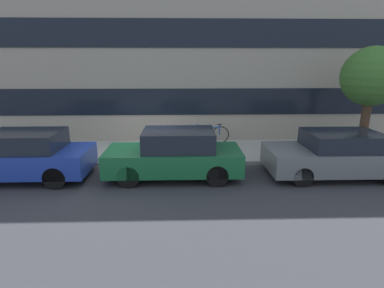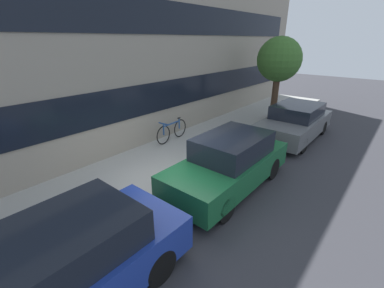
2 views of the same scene
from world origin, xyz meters
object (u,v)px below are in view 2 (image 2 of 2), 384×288
(bicycle, at_px, (172,130))
(street_tree, at_px, (279,60))
(parked_car_blue, at_px, (61,270))
(parked_car_green, at_px, (229,163))
(parked_car_grey, at_px, (295,122))

(bicycle, height_order, street_tree, street_tree)
(bicycle, relative_size, street_tree, 0.45)
(bicycle, bearing_deg, street_tree, 158.77)
(parked_car_blue, relative_size, parked_car_green, 0.99)
(parked_car_grey, bearing_deg, parked_car_blue, 0.00)
(parked_car_green, bearing_deg, bicycle, -110.87)
(parked_car_blue, height_order, bicycle, parked_car_blue)
(parked_car_blue, height_order, parked_car_green, parked_car_green)
(parked_car_grey, distance_m, bicycle, 5.04)
(bicycle, bearing_deg, parked_car_blue, 26.87)
(parked_car_green, bearing_deg, parked_car_blue, 0.00)
(parked_car_blue, xyz_separation_m, parked_car_grey, (9.53, 0.00, -0.04))
(parked_car_blue, relative_size, bicycle, 2.33)
(parked_car_grey, relative_size, street_tree, 1.09)
(parked_car_green, distance_m, street_tree, 7.32)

